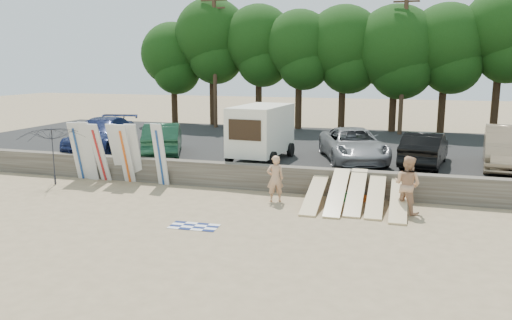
# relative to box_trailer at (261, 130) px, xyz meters

# --- Properties ---
(ground) EXTENTS (120.00, 120.00, 0.00)m
(ground) POSITION_rel_box_trailer_xyz_m (3.81, -5.58, -2.05)
(ground) COLOR tan
(ground) RESTS_ON ground
(seawall) EXTENTS (44.00, 0.50, 1.00)m
(seawall) POSITION_rel_box_trailer_xyz_m (3.81, -2.58, -1.55)
(seawall) COLOR #6B6356
(seawall) RESTS_ON ground
(parking_lot) EXTENTS (44.00, 14.50, 0.70)m
(parking_lot) POSITION_rel_box_trailer_xyz_m (3.81, 4.92, -1.70)
(parking_lot) COLOR #282828
(parking_lot) RESTS_ON ground
(treeline) EXTENTS (33.14, 5.74, 8.99)m
(treeline) POSITION_rel_box_trailer_xyz_m (5.02, 11.92, 4.35)
(treeline) COLOR #382616
(treeline) RESTS_ON parking_lot
(utility_poles) EXTENTS (25.80, 0.26, 9.00)m
(utility_poles) POSITION_rel_box_trailer_xyz_m (5.81, 10.42, 3.38)
(utility_poles) COLOR #473321
(utility_poles) RESTS_ON parking_lot
(box_trailer) EXTENTS (2.42, 3.94, 2.41)m
(box_trailer) POSITION_rel_box_trailer_xyz_m (0.00, 0.00, 0.00)
(box_trailer) COLOR white
(box_trailer) RESTS_ON parking_lot
(car_0) EXTENTS (3.21, 5.79, 1.59)m
(car_0) POSITION_rel_box_trailer_xyz_m (-8.23, 0.12, -0.56)
(car_0) COLOR #151F4A
(car_0) RESTS_ON parking_lot
(car_1) EXTENTS (3.26, 4.83, 1.51)m
(car_1) POSITION_rel_box_trailer_xyz_m (-4.81, -0.02, -0.60)
(car_1) COLOR #153A25
(car_1) RESTS_ON parking_lot
(car_2) EXTENTS (3.85, 5.62, 1.43)m
(car_2) POSITION_rel_box_trailer_xyz_m (3.95, 0.94, -0.64)
(car_2) COLOR gray
(car_2) RESTS_ON parking_lot
(car_3) EXTENTS (2.19, 4.52, 1.43)m
(car_3) POSITION_rel_box_trailer_xyz_m (6.92, 0.72, -0.64)
(car_3) COLOR black
(car_3) RESTS_ON parking_lot
(car_4) EXTENTS (2.45, 5.40, 1.72)m
(car_4) POSITION_rel_box_trailer_xyz_m (10.17, 1.01, -0.49)
(car_4) COLOR #877156
(car_4) RESTS_ON parking_lot
(surfboard_upright_0) EXTENTS (0.58, 0.79, 2.53)m
(surfboard_upright_0) POSITION_rel_box_trailer_xyz_m (-7.19, -3.18, -0.79)
(surfboard_upright_0) COLOR silver
(surfboard_upright_0) RESTS_ON ground
(surfboard_upright_1) EXTENTS (0.50, 0.63, 2.55)m
(surfboard_upright_1) POSITION_rel_box_trailer_xyz_m (-6.68, -3.20, -0.77)
(surfboard_upright_1) COLOR silver
(surfboard_upright_1) RESTS_ON ground
(surfboard_upright_2) EXTENTS (0.56, 0.86, 2.50)m
(surfboard_upright_2) POSITION_rel_box_trailer_xyz_m (-6.12, -3.23, -0.80)
(surfboard_upright_2) COLOR silver
(surfboard_upright_2) RESTS_ON ground
(surfboard_upright_3) EXTENTS (0.53, 0.85, 2.50)m
(surfboard_upright_3) POSITION_rel_box_trailer_xyz_m (-5.43, -2.98, -0.80)
(surfboard_upright_3) COLOR silver
(surfboard_upright_3) RESTS_ON ground
(surfboard_upright_4) EXTENTS (0.53, 0.81, 2.51)m
(surfboard_upright_4) POSITION_rel_box_trailer_xyz_m (-4.92, -3.20, -0.79)
(surfboard_upright_4) COLOR silver
(surfboard_upright_4) RESTS_ON ground
(surfboard_upright_5) EXTENTS (0.59, 0.79, 2.53)m
(surfboard_upright_5) POSITION_rel_box_trailer_xyz_m (-4.60, -3.02, -0.79)
(surfboard_upright_5) COLOR silver
(surfboard_upright_5) RESTS_ON ground
(surfboard_upright_6) EXTENTS (0.57, 0.58, 2.57)m
(surfboard_upright_6) POSITION_rel_box_trailer_xyz_m (-3.37, -3.12, -0.76)
(surfboard_upright_6) COLOR silver
(surfboard_upright_6) RESTS_ON ground
(surfboard_low_0) EXTENTS (0.56, 2.93, 0.80)m
(surfboard_low_0) POSITION_rel_box_trailer_xyz_m (3.17, -4.21, -1.65)
(surfboard_low_0) COLOR beige
(surfboard_low_0) RESTS_ON ground
(surfboard_low_1) EXTENTS (0.56, 2.85, 1.08)m
(surfboard_low_1) POSITION_rel_box_trailer_xyz_m (3.95, -4.23, -1.51)
(surfboard_low_1) COLOR beige
(surfboard_low_1) RESTS_ON ground
(surfboard_low_2) EXTENTS (0.56, 2.85, 1.07)m
(surfboard_low_2) POSITION_rel_box_trailer_xyz_m (4.57, -3.98, -1.51)
(surfboard_low_2) COLOR beige
(surfboard_low_2) RESTS_ON ground
(surfboard_low_3) EXTENTS (0.56, 2.88, 0.99)m
(surfboard_low_3) POSITION_rel_box_trailer_xyz_m (5.25, -4.01, -1.55)
(surfboard_low_3) COLOR beige
(surfboard_low_3) RESTS_ON ground
(surfboard_low_4) EXTENTS (0.56, 2.91, 0.85)m
(surfboard_low_4) POSITION_rel_box_trailer_xyz_m (6.01, -4.25, -1.62)
(surfboard_low_4) COLOR beige
(surfboard_low_4) RESTS_ON ground
(beachgoer_a) EXTENTS (0.73, 0.62, 1.69)m
(beachgoer_a) POSITION_rel_box_trailer_xyz_m (1.71, -4.13, -1.20)
(beachgoer_a) COLOR tan
(beachgoer_a) RESTS_ON ground
(beachgoer_b) EXTENTS (1.18, 1.10, 1.93)m
(beachgoer_b) POSITION_rel_box_trailer_xyz_m (6.25, -4.22, -1.09)
(beachgoer_b) COLOR tan
(beachgoer_b) RESTS_ON ground
(cooler) EXTENTS (0.44, 0.38, 0.32)m
(cooler) POSITION_rel_box_trailer_xyz_m (4.17, -3.42, -1.89)
(cooler) COLOR #268D46
(cooler) RESTS_ON ground
(gear_bag) EXTENTS (0.36, 0.33, 0.22)m
(gear_bag) POSITION_rel_box_trailer_xyz_m (4.76, -3.18, -1.94)
(gear_bag) COLOR orange
(gear_bag) RESTS_ON ground
(beach_towel) EXTENTS (1.56, 1.56, 0.00)m
(beach_towel) POSITION_rel_box_trailer_xyz_m (0.05, -7.60, -2.04)
(beach_towel) COLOR white
(beach_towel) RESTS_ON ground
(beach_umbrella) EXTENTS (3.35, 3.31, 2.45)m
(beach_umbrella) POSITION_rel_box_trailer_xyz_m (-7.57, -4.23, -0.82)
(beach_umbrella) COLOR black
(beach_umbrella) RESTS_ON ground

